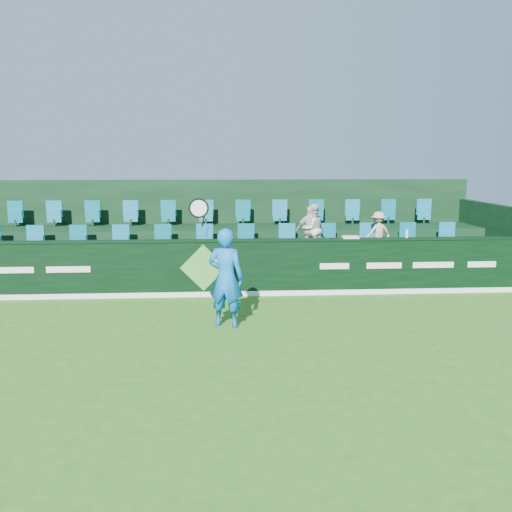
{
  "coord_description": "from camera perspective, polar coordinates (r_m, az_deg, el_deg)",
  "views": [
    {
      "loc": [
        0.36,
        -9.24,
        3.19
      ],
      "look_at": [
        1.16,
        2.8,
        1.15
      ],
      "focal_mm": 40.0,
      "sensor_mm": 36.0,
      "label": 1
    }
  ],
  "objects": [
    {
      "name": "stand_tier_back",
      "position": [
        16.44,
        -5.01,
        0.68
      ],
      "size": [
        16.0,
        1.8,
        1.3
      ],
      "primitive_type": "cube",
      "color": "black",
      "rests_on": "ground"
    },
    {
      "name": "ground",
      "position": [
        9.78,
        -5.78,
        -9.49
      ],
      "size": [
        60.0,
        60.0,
        0.0
      ],
      "primitive_type": "plane",
      "color": "#2D6217",
      "rests_on": "ground"
    },
    {
      "name": "spectator_middle",
      "position": [
        14.66,
        5.46,
        2.61
      ],
      "size": [
        0.74,
        0.33,
        1.23
      ],
      "primitive_type": "imported",
      "rotation": [
        0.0,
        0.0,
        3.09
      ],
      "color": "beige",
      "rests_on": "stand_tier_front"
    },
    {
      "name": "spectator_right",
      "position": [
        15.05,
        12.12,
        2.32
      ],
      "size": [
        0.77,
        0.54,
        1.08
      ],
      "primitive_type": "imported",
      "rotation": [
        0.0,
        0.0,
        3.36
      ],
      "color": "tan",
      "rests_on": "stand_tier_front"
    },
    {
      "name": "stand_tier_front",
      "position": [
        14.61,
        -5.14,
        -1.45
      ],
      "size": [
        16.0,
        2.0,
        0.8
      ],
      "primitive_type": "cube",
      "color": "black",
      "rests_on": "ground"
    },
    {
      "name": "seat_row_back",
      "position": [
        16.62,
        -5.04,
        4.07
      ],
      "size": [
        13.5,
        0.5,
        0.6
      ],
      "primitive_type": "cube",
      "color": "#136E8E",
      "rests_on": "stand_tier_back"
    },
    {
      "name": "stand_rear",
      "position": [
        16.8,
        -5.01,
        2.82
      ],
      "size": [
        16.0,
        4.1,
        2.6
      ],
      "color": "black",
      "rests_on": "ground"
    },
    {
      "name": "seat_row_front",
      "position": [
        14.89,
        -5.15,
        1.49
      ],
      "size": [
        13.5,
        0.5,
        0.6
      ],
      "primitive_type": "cube",
      "color": "#136E8E",
      "rests_on": "stand_tier_front"
    },
    {
      "name": "sponsor_hoarding",
      "position": [
        13.48,
        -5.25,
        -1.2
      ],
      "size": [
        16.0,
        0.25,
        1.35
      ],
      "color": "black",
      "rests_on": "ground"
    },
    {
      "name": "tennis_player",
      "position": [
        10.94,
        -3.06,
        -2.12
      ],
      "size": [
        1.12,
        0.67,
        2.53
      ],
      "color": "blue",
      "rests_on": "ground"
    },
    {
      "name": "spectator_left",
      "position": [
        14.66,
        5.67,
        2.71
      ],
      "size": [
        0.77,
        0.7,
        1.29
      ],
      "primitive_type": "imported",
      "rotation": [
        0.0,
        0.0,
        3.57
      ],
      "color": "beige",
      "rests_on": "stand_tier_front"
    },
    {
      "name": "drinks_bottle",
      "position": [
        14.09,
        14.85,
        2.18
      ],
      "size": [
        0.06,
        0.06,
        0.2
      ],
      "primitive_type": "cylinder",
      "color": "silver",
      "rests_on": "sponsor_hoarding"
    },
    {
      "name": "towel",
      "position": [
        13.73,
        9.41,
        1.88
      ],
      "size": [
        0.38,
        0.25,
        0.06
      ],
      "primitive_type": "cube",
      "color": "silver",
      "rests_on": "sponsor_hoarding"
    }
  ]
}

